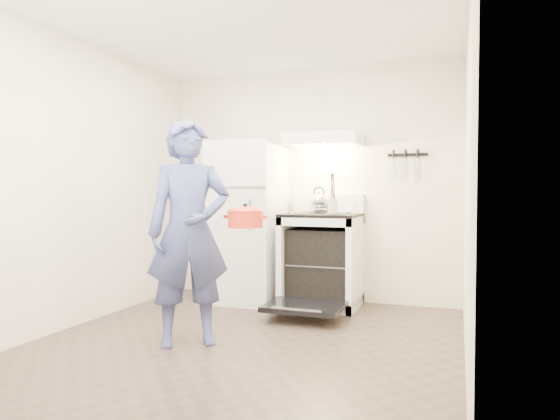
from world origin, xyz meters
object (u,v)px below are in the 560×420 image
object	(u,v)px
stove_body	(321,262)
person	(189,232)
refrigerator	(248,222)
dutch_oven	(245,219)
tea_kettle	(319,200)

from	to	relation	value
stove_body	person	distance (m)	1.74
refrigerator	person	world-z (taller)	person
dutch_oven	stove_body	bearing A→B (deg)	78.95
stove_body	person	world-z (taller)	person
refrigerator	dutch_oven	distance (m)	1.43
tea_kettle	dutch_oven	xyz separation A→B (m)	(-0.18, -1.53, -0.13)
refrigerator	person	size ratio (longest dim) A/B	0.98
stove_body	tea_kettle	world-z (taller)	tea_kettle
stove_body	person	bearing A→B (deg)	-111.63
tea_kettle	dutch_oven	distance (m)	1.55
refrigerator	stove_body	bearing A→B (deg)	1.77
refrigerator	dutch_oven	xyz separation A→B (m)	(0.55, -1.31, 0.10)
person	dutch_oven	bearing A→B (deg)	-1.97
person	refrigerator	bearing A→B (deg)	61.53
person	dutch_oven	xyz separation A→B (m)	(0.36, 0.24, 0.09)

